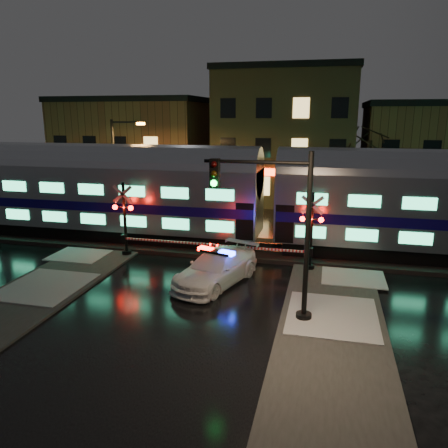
# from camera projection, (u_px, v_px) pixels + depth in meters

# --- Properties ---
(ground) EXTENTS (120.00, 120.00, 0.00)m
(ground) POSITION_uv_depth(u_px,v_px,m) (198.00, 278.00, 21.66)
(ground) COLOR black
(ground) RESTS_ON ground
(ballast) EXTENTS (90.00, 4.20, 0.24)m
(ballast) POSITION_uv_depth(u_px,v_px,m) (222.00, 247.00, 26.35)
(ballast) COLOR black
(ballast) RESTS_ON ground
(sidewalk_right) EXTENTS (4.00, 20.00, 0.12)m
(sidewalk_right) POSITION_uv_depth(u_px,v_px,m) (332.00, 357.00, 14.51)
(sidewalk_right) COLOR #2D2D2D
(sidewalk_right) RESTS_ON ground
(building_left) EXTENTS (14.00, 10.00, 9.00)m
(building_left) POSITION_uv_depth(u_px,v_px,m) (137.00, 149.00, 44.27)
(building_left) COLOR brown
(building_left) RESTS_ON ground
(building_mid) EXTENTS (12.00, 11.00, 11.50)m
(building_mid) POSITION_uv_depth(u_px,v_px,m) (287.00, 138.00, 41.02)
(building_mid) COLOR brown
(building_mid) RESTS_ON ground
(building_right) EXTENTS (12.00, 10.00, 8.50)m
(building_right) POSITION_uv_depth(u_px,v_px,m) (435.00, 158.00, 37.96)
(building_right) COLOR brown
(building_right) RESTS_ON ground
(train) EXTENTS (51.00, 3.12, 5.92)m
(train) POSITION_uv_depth(u_px,v_px,m) (269.00, 196.00, 24.92)
(train) COLOR black
(train) RESTS_ON ballast
(police_car) EXTENTS (3.74, 5.80, 1.73)m
(police_car) POSITION_uv_depth(u_px,v_px,m) (216.00, 268.00, 20.73)
(police_car) COLOR white
(police_car) RESTS_ON ground
(crossing_signal_right) EXTENTS (5.81, 0.66, 4.11)m
(crossing_signal_right) POSITION_uv_depth(u_px,v_px,m) (304.00, 239.00, 22.29)
(crossing_signal_right) COLOR black
(crossing_signal_right) RESTS_ON ground
(crossing_signal_left) EXTENTS (6.01, 0.67, 4.25)m
(crossing_signal_left) POSITION_uv_depth(u_px,v_px,m) (130.00, 227.00, 24.46)
(crossing_signal_left) COLOR black
(crossing_signal_left) RESTS_ON ground
(traffic_light) EXTENTS (4.28, 0.74, 6.62)m
(traffic_light) POSITION_uv_depth(u_px,v_px,m) (280.00, 233.00, 16.49)
(traffic_light) COLOR black
(traffic_light) RESTS_ON ground
(streetlight) EXTENTS (2.53, 0.26, 7.57)m
(streetlight) POSITION_uv_depth(u_px,v_px,m) (118.00, 166.00, 31.05)
(streetlight) COLOR black
(streetlight) RESTS_ON ground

